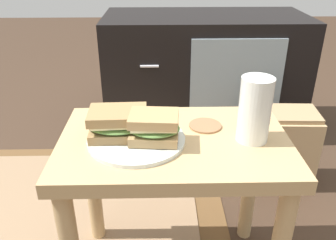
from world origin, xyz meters
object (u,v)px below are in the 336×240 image
at_px(tv_cabinet, 203,74).
at_px(coaster, 205,126).
at_px(sandwich_back, 154,127).
at_px(beer_glass, 255,111).
at_px(plate, 137,140).
at_px(paper_bag, 284,148).
at_px(sandwich_front, 118,124).

relative_size(tv_cabinet, coaster, 11.49).
height_order(sandwich_back, beer_glass, beer_glass).
distance_m(plate, beer_glass, 0.29).
bearing_deg(tv_cabinet, coaster, -96.68).
xyz_separation_m(tv_cabinet, plate, (-0.28, -0.96, 0.17)).
bearing_deg(paper_bag, sandwich_front, -142.89).
distance_m(sandwich_back, coaster, 0.16).
xyz_separation_m(tv_cabinet, coaster, (-0.10, -0.89, 0.17)).
xyz_separation_m(plate, beer_glass, (0.28, 0.00, 0.07)).
bearing_deg(sandwich_back, beer_glass, 3.94).
height_order(tv_cabinet, beer_glass, beer_glass).
xyz_separation_m(sandwich_back, paper_bag, (0.50, 0.47, -0.35)).
bearing_deg(sandwich_front, paper_bag, 37.11).
distance_m(beer_glass, coaster, 0.14).
relative_size(beer_glass, paper_bag, 0.49).
distance_m(plate, coaster, 0.19).
bearing_deg(tv_cabinet, beer_glass, -90.04).
bearing_deg(sandwich_back, paper_bag, 42.95).
xyz_separation_m(beer_glass, paper_bag, (0.27, 0.45, -0.38)).
relative_size(sandwich_front, paper_bag, 0.47).
bearing_deg(beer_glass, paper_bag, 59.30).
bearing_deg(plate, beer_glass, 0.95).
bearing_deg(beer_glass, tv_cabinet, 89.96).
distance_m(beer_glass, paper_bag, 0.65).
bearing_deg(beer_glass, sandwich_back, -176.06).
relative_size(plate, sandwich_back, 1.82).
height_order(beer_glass, paper_bag, beer_glass).
height_order(plate, coaster, plate).
bearing_deg(coaster, plate, -157.12).
distance_m(tv_cabinet, plate, 1.02).
height_order(sandwich_front, sandwich_back, sandwich_back).
relative_size(sandwich_front, beer_glass, 0.94).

